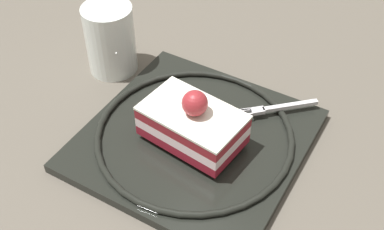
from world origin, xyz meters
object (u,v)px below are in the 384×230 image
(cake_slice, at_px, (193,123))
(dessert_plate, at_px, (192,140))
(fork, at_px, (269,109))
(drink_glass_far, at_px, (111,43))

(cake_slice, bearing_deg, dessert_plate, -39.19)
(cake_slice, height_order, fork, cake_slice)
(fork, bearing_deg, cake_slice, 69.76)
(fork, distance_m, drink_glass_far, 0.23)
(dessert_plate, height_order, fork, fork)
(dessert_plate, height_order, cake_slice, cake_slice)
(fork, bearing_deg, drink_glass_far, 15.65)
(dessert_plate, xyz_separation_m, fork, (-0.04, -0.09, 0.01))
(cake_slice, relative_size, fork, 1.17)
(cake_slice, xyz_separation_m, fork, (-0.04, -0.10, -0.02))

